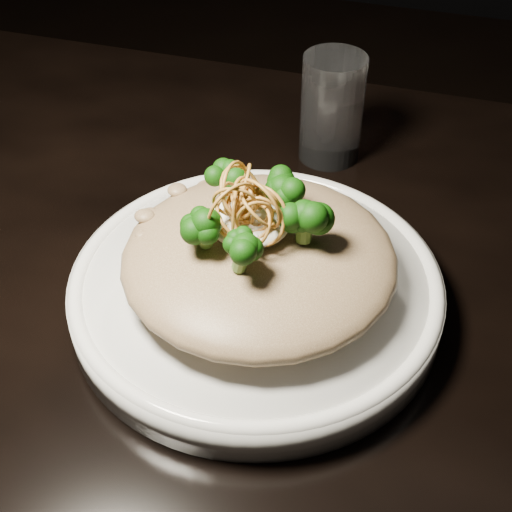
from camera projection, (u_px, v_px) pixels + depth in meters
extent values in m
cube|color=black|center=(307.00, 320.00, 0.62)|extent=(1.10, 0.80, 0.04)
cylinder|color=black|center=(69.00, 275.00, 1.21)|extent=(0.05, 0.05, 0.71)
cylinder|color=white|center=(256.00, 291.00, 0.59)|extent=(0.31, 0.31, 0.03)
ellipsoid|color=brown|center=(259.00, 258.00, 0.57)|extent=(0.22, 0.22, 0.05)
ellipsoid|color=white|center=(250.00, 221.00, 0.55)|extent=(0.06, 0.06, 0.02)
cylinder|color=silver|center=(332.00, 109.00, 0.74)|extent=(0.08, 0.08, 0.11)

